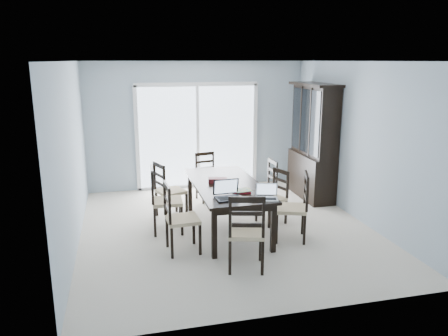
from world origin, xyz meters
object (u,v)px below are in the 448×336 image
(dining_table, at_px, (227,188))
(chair_left_far, at_px, (166,184))
(chair_left_mid, at_px, (160,193))
(chair_right_far, at_px, (267,180))
(chair_end_near, at_px, (246,225))
(cell_phone, at_px, (256,202))
(hot_tub, at_px, (176,159))
(china_hutch, at_px, (313,143))
(chair_right_mid, at_px, (276,190))
(chair_right_near, at_px, (298,199))
(laptop_dark, at_px, (229,195))
(game_box, at_px, (218,180))
(chair_left_near, at_px, (176,211))
(laptop_silver, at_px, (267,196))
(chair_end_far, at_px, (207,171))

(dining_table, bearing_deg, chair_left_far, 141.06)
(chair_left_mid, bearing_deg, chair_right_far, 110.44)
(chair_end_near, distance_m, cell_phone, 0.55)
(chair_end_near, bearing_deg, hot_tub, 107.78)
(china_hutch, distance_m, chair_left_far, 2.99)
(chair_right_mid, xyz_separation_m, chair_end_near, (-0.97, -1.58, 0.09))
(chair_right_near, xyz_separation_m, cell_phone, (-0.76, -0.34, 0.13))
(chair_right_mid, bearing_deg, chair_right_far, -23.16)
(chair_end_near, bearing_deg, china_hutch, 66.59)
(chair_right_near, xyz_separation_m, chair_right_far, (-0.01, 1.34, -0.06))
(chair_left_mid, height_order, laptop_dark, chair_left_mid)
(dining_table, bearing_deg, chair_right_mid, 7.54)
(dining_table, relative_size, game_box, 7.57)
(dining_table, distance_m, laptop_dark, 0.81)
(dining_table, bearing_deg, chair_left_mid, 173.13)
(chair_left_near, bearing_deg, laptop_silver, 75.33)
(chair_left_far, relative_size, chair_right_near, 0.95)
(chair_left_mid, xyz_separation_m, chair_left_far, (0.14, 0.59, -0.04))
(chair_left_near, height_order, chair_right_near, chair_right_near)
(china_hutch, distance_m, laptop_silver, 2.77)
(chair_right_near, bearing_deg, chair_right_mid, 24.02)
(laptop_dark, distance_m, game_box, 0.85)
(dining_table, distance_m, chair_end_far, 1.60)
(chair_right_mid, relative_size, chair_end_near, 0.85)
(chair_left_mid, relative_size, chair_end_near, 1.01)
(chair_left_far, distance_m, laptop_dark, 1.67)
(chair_left_near, distance_m, laptop_dark, 0.77)
(chair_end_far, height_order, laptop_silver, chair_end_far)
(game_box, bearing_deg, chair_right_mid, 2.41)
(chair_right_mid, bearing_deg, china_hutch, -64.27)
(chair_right_far, relative_size, laptop_silver, 3.01)
(chair_left_far, distance_m, game_box, 1.00)
(chair_right_mid, bearing_deg, dining_table, 78.94)
(chair_right_near, xyz_separation_m, game_box, (-1.04, 0.73, 0.16))
(chair_left_mid, height_order, cell_phone, chair_left_mid)
(chair_end_near, xyz_separation_m, game_box, (-0.01, 1.54, 0.16))
(dining_table, relative_size, chair_left_far, 1.96)
(chair_left_mid, distance_m, chair_end_near, 1.83)
(chair_right_mid, bearing_deg, laptop_silver, 134.83)
(chair_left_mid, relative_size, chair_right_mid, 1.18)
(chair_end_far, relative_size, hot_tub, 0.58)
(chair_right_far, distance_m, laptop_silver, 1.72)
(chair_left_mid, bearing_deg, game_box, 90.96)
(chair_left_far, bearing_deg, china_hutch, 81.58)
(chair_right_far, bearing_deg, chair_left_mid, 103.88)
(chair_end_far, relative_size, laptop_dark, 2.70)
(chair_left_far, distance_m, chair_right_near, 2.25)
(china_hutch, bearing_deg, chair_left_far, -169.41)
(china_hutch, height_order, chair_left_far, china_hutch)
(cell_phone, bearing_deg, chair_right_far, 55.23)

